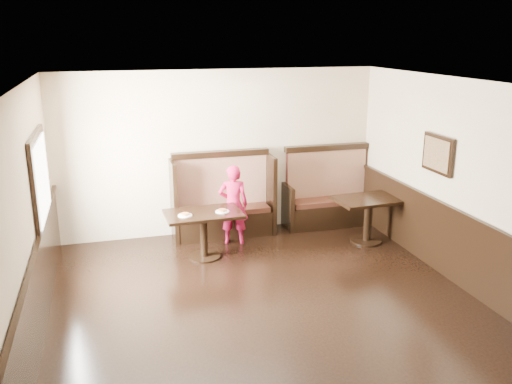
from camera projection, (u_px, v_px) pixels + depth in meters
name	position (u px, v px, depth m)	size (l,w,h in m)	color
ground	(283.00, 329.00, 6.40)	(7.00, 7.00, 0.00)	black
room_shell	(253.00, 270.00, 6.40)	(7.00, 7.00, 7.00)	beige
booth_main	(223.00, 205.00, 9.30)	(1.75, 0.72, 1.45)	black
booth_neighbor	(328.00, 199.00, 9.82)	(1.65, 0.72, 1.45)	black
table_main	(204.00, 223.00, 8.30)	(1.18, 0.77, 0.74)	black
table_neighbor	(368.00, 209.00, 8.94)	(1.14, 0.79, 0.76)	black
child	(233.00, 205.00, 8.86)	(0.49, 0.32, 1.33)	#B1123D
pizza_plate_left	(185.00, 215.00, 8.09)	(0.22, 0.22, 0.04)	white
pizza_plate_right	(222.00, 211.00, 8.27)	(0.22, 0.22, 0.04)	white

